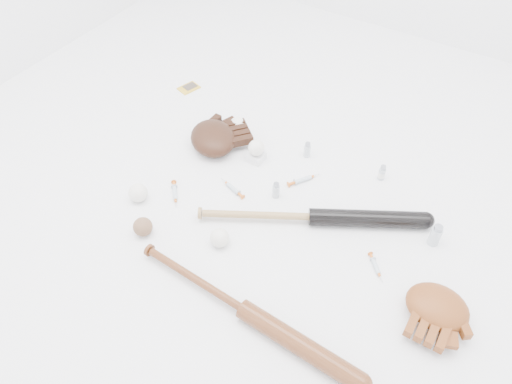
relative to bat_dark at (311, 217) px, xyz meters
The scene contains 19 objects.
bat_dark is the anchor object (origin of this frame).
bat_wood 0.45m from the bat_dark, 90.42° to the right, with size 0.86×0.06×0.06m, color brown, non-canonical shape.
glove_dark 0.57m from the bat_dark, 164.31° to the left, with size 0.27×0.27×0.10m, color black, non-canonical shape.
glove_tan 0.52m from the bat_dark, 14.03° to the right, with size 0.24×0.24×0.09m, color brown, non-canonical shape.
trading_card 0.99m from the bat_dark, 154.09° to the left, with size 0.07×0.10×0.01m, color gold.
pedestal 0.39m from the bat_dark, 152.96° to the left, with size 0.06×0.06×0.04m, color white.
baseball_on_pedestal 0.39m from the bat_dark, 152.96° to the left, with size 0.07×0.07×0.07m, color white.
baseball_left 0.66m from the bat_dark, 158.18° to the right, with size 0.07×0.07×0.07m, color white.
baseball_upper 0.59m from the bat_dark, 150.50° to the left, with size 0.07×0.07×0.07m, color white.
baseball_mid 0.35m from the bat_dark, 131.57° to the right, with size 0.07×0.07×0.07m, color white.
baseball_aged 0.61m from the bat_dark, 143.53° to the right, with size 0.07×0.07×0.07m, color brown.
syringe_0 0.54m from the bat_dark, 163.13° to the right, with size 0.15×0.03×0.02m, color #ADBCC6, non-canonical shape.
syringe_1 0.34m from the bat_dark, behind, with size 0.15×0.03×0.02m, color #ADBCC6, non-canonical shape.
syringe_2 0.21m from the bat_dark, 126.19° to the left, with size 0.16×0.03×0.02m, color #ADBCC6, non-canonical shape.
syringe_3 0.29m from the bat_dark, 12.29° to the right, with size 0.13×0.02×0.02m, color #ADBCC6, non-canonical shape.
vial_0 0.36m from the bat_dark, 120.35° to the left, with size 0.03×0.03×0.07m, color #B5BEC6.
vial_1 0.37m from the bat_dark, 69.27° to the left, with size 0.03×0.03×0.07m, color #B5BEC6.
vial_2 0.18m from the bat_dark, 165.76° to the left, with size 0.03×0.03×0.07m, color #B5BEC6.
vial_3 0.44m from the bat_dark, 19.36° to the left, with size 0.04×0.04×0.09m, color #B5BEC6.
Camera 1 is at (0.64, -1.09, 1.43)m, focal length 35.00 mm.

